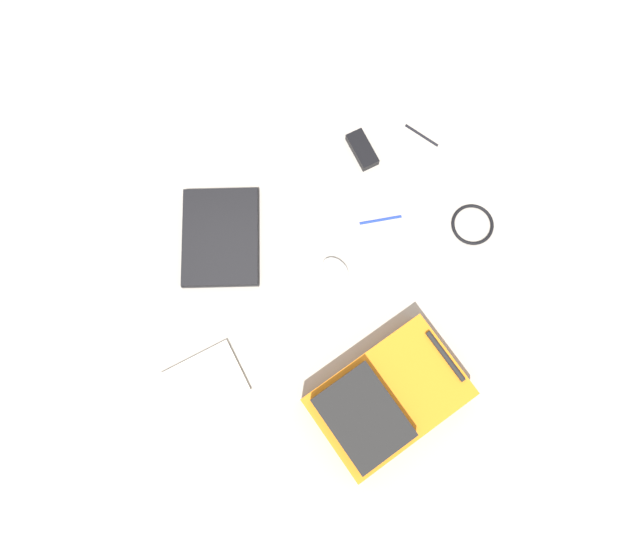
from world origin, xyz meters
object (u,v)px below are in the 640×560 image
at_px(book_red, 206,382).
at_px(power_brick, 362,150).
at_px(cable_coil, 473,225).
at_px(computer_mouse, 335,269).
at_px(laptop, 221,237).
at_px(pen_black, 381,220).
at_px(pen_blue, 422,135).
at_px(backpack, 385,399).

relative_size(book_red, power_brick, 2.09).
bearing_deg(cable_coil, power_brick, 48.60).
bearing_deg(computer_mouse, laptop, -65.35).
xyz_separation_m(power_brick, pen_black, (-0.25, -0.03, -0.01)).
bearing_deg(cable_coil, pen_blue, 20.21).
bearing_deg(backpack, laptop, 39.45).
height_order(backpack, computer_mouse, backpack).
relative_size(cable_coil, power_brick, 1.05).
bearing_deg(book_red, power_brick, -38.50).
xyz_separation_m(laptop, book_red, (-0.47, 0.08, -0.01)).
bearing_deg(backpack, pen_blue, -15.74).
distance_m(backpack, laptop, 0.75).
bearing_deg(power_brick, laptop, 117.53).
relative_size(backpack, computer_mouse, 5.66).
distance_m(backpack, pen_blue, 0.92).
bearing_deg(pen_black, book_red, 127.91).
xyz_separation_m(laptop, power_brick, (0.27, -0.51, 0.00)).
xyz_separation_m(computer_mouse, pen_black, (0.16, -0.17, -0.01)).
xyz_separation_m(backpack, pen_blue, (0.88, -0.25, -0.07)).
distance_m(book_red, cable_coil, 1.03).
xyz_separation_m(backpack, computer_mouse, (0.43, 0.10, -0.06)).
bearing_deg(pen_blue, backpack, 164.26).
relative_size(laptop, power_brick, 2.60).
relative_size(computer_mouse, cable_coil, 0.66).
distance_m(backpack, pen_black, 0.60).
height_order(computer_mouse, cable_coil, computer_mouse).
relative_size(cable_coil, pen_blue, 1.06).
xyz_separation_m(computer_mouse, cable_coil, (0.11, -0.48, -0.01)).
height_order(cable_coil, pen_black, cable_coil).
height_order(backpack, laptop, backpack).
bearing_deg(backpack, computer_mouse, 13.54).
height_order(backpack, book_red, backpack).
xyz_separation_m(cable_coil, power_brick, (0.30, 0.34, 0.01)).
xyz_separation_m(backpack, book_red, (0.11, 0.56, -0.06)).
height_order(laptop, cable_coil, laptop).
relative_size(computer_mouse, pen_blue, 0.70).
relative_size(power_brick, pen_black, 0.94).
bearing_deg(pen_black, cable_coil, -98.97).
bearing_deg(pen_blue, book_red, 134.07).
xyz_separation_m(laptop, computer_mouse, (-0.15, -0.37, 0.00)).
distance_m(laptop, book_red, 0.48).
xyz_separation_m(book_red, cable_coil, (0.44, -0.93, -0.00)).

